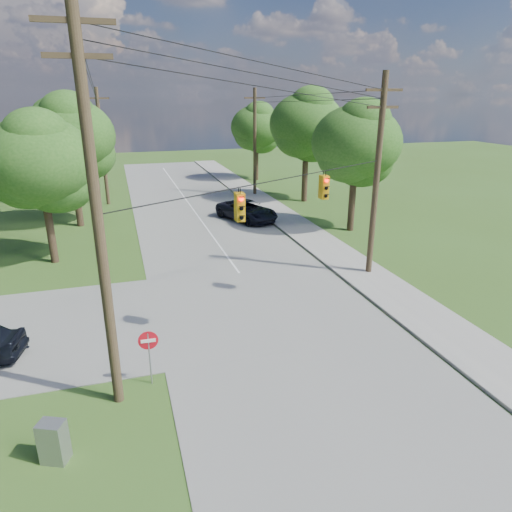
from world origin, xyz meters
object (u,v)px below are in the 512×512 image
object	(u,v)px
do_not_enter_sign	(149,345)
pole_north_w	(102,146)
car_main_north	(247,210)
pole_sw	(97,214)
pole_north_e	(255,142)
control_cabinet	(54,442)
pole_ne	(377,175)

from	to	relation	value
do_not_enter_sign	pole_north_w	bearing A→B (deg)	95.53
pole_north_w	car_main_north	xyz separation A→B (m)	(10.50, -9.14, -4.33)
pole_sw	pole_north_e	xyz separation A→B (m)	(13.50, 29.60, -1.10)
pole_north_w	pole_sw	bearing A→B (deg)	-89.23
car_main_north	do_not_enter_sign	size ratio (longest dim) A/B	2.74
pole_north_e	pole_north_w	distance (m)	13.90
control_cabinet	do_not_enter_sign	distance (m)	4.04
do_not_enter_sign	car_main_north	bearing A→B (deg)	68.20
car_main_north	control_cabinet	distance (m)	25.55
do_not_enter_sign	pole_sw	bearing A→B (deg)	-148.91
pole_north_e	control_cabinet	xyz separation A→B (m)	(-15.17, -31.81, -4.52)
pole_ne	pole_north_e	xyz separation A→B (m)	(-0.00, 22.00, -0.34)
control_cabinet	pole_sw	bearing A→B (deg)	76.86
pole_north_e	car_main_north	xyz separation A→B (m)	(-3.40, -9.14, -4.33)
control_cabinet	do_not_enter_sign	xyz separation A→B (m)	(2.77, 2.81, 0.88)
pole_ne	control_cabinet	bearing A→B (deg)	-147.12
pole_north_e	control_cabinet	distance (m)	35.53
pole_north_w	control_cabinet	xyz separation A→B (m)	(-1.27, -31.81, -4.52)
pole_ne	pole_north_w	bearing A→B (deg)	122.29
car_main_north	do_not_enter_sign	world-z (taller)	do_not_enter_sign
pole_sw	do_not_enter_sign	bearing A→B (deg)	28.51
pole_ne	car_main_north	world-z (taller)	pole_ne
car_main_north	pole_ne	bearing A→B (deg)	-99.04
pole_north_w	control_cabinet	size ratio (longest dim) A/B	8.15
pole_sw	car_main_north	bearing A→B (deg)	63.73
pole_north_e	pole_north_w	world-z (taller)	same
pole_north_e	pole_north_w	xyz separation A→B (m)	(-13.90, 0.00, 0.00)
pole_north_e	car_main_north	distance (m)	10.67
pole_north_e	do_not_enter_sign	world-z (taller)	pole_north_e
pole_sw	pole_north_w	distance (m)	29.62
pole_north_w	control_cabinet	bearing A→B (deg)	-92.29
pole_north_e	control_cabinet	world-z (taller)	pole_north_e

